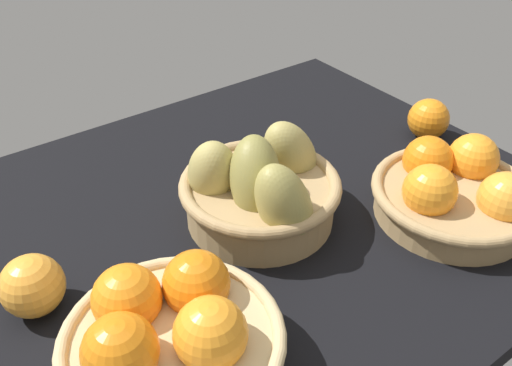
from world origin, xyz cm
name	(u,v)px	position (x,y,z in cm)	size (l,w,h in cm)	color
market_tray	(261,215)	(0.00, 0.00, 1.50)	(84.00, 72.00, 3.00)	black
basket_far_left	(455,191)	(-21.09, 16.94, 6.71)	(22.95, 22.95, 9.49)	tan
basket_center_pears	(261,190)	(1.69, 2.14, 8.09)	(23.92, 23.64, 14.89)	tan
basket_far_right	(171,340)	(23.76, 16.63, 7.61)	(22.69, 22.69, 11.03)	tan
loose_orange_front_gap	(31,284)	(32.44, -0.27, 6.68)	(7.35, 7.35, 7.35)	#F49E33
loose_orange_back_gap	(428,119)	(-34.78, 1.07, 6.50)	(7.01, 7.01, 7.01)	orange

